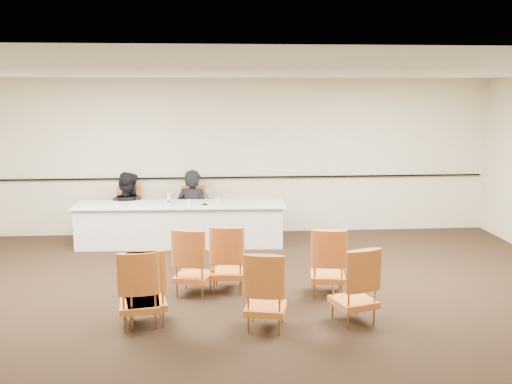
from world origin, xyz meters
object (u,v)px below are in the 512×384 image
panelist_second (128,216)px  aud_chair_back_right (354,284)px  panelist_main (193,216)px  aud_chair_extra (139,287)px  panelist_second_chair (128,213)px  microphone (205,198)px  coffee_cup (218,202)px  aud_chair_front_left (193,261)px  drinking_glass (189,202)px  aud_chair_back_left (146,286)px  panel_table (181,224)px  aud_chair_front_mid (228,257)px  aud_chair_front_right (328,261)px  aud_chair_back_mid (266,290)px  panelist_main_chair (193,212)px  water_bottle (169,199)px

panelist_second → aud_chair_back_right: panelist_second is taller
panelist_main → aud_chair_extra: size_ratio=1.89×
panelist_second_chair → microphone: (1.47, -0.73, 0.41)m
coffee_cup → aud_chair_front_left: bearing=-98.5°
panelist_second → drinking_glass: (1.18, -0.68, 0.39)m
microphone → aud_chair_back_left: bearing=-79.9°
panel_table → aud_chair_front_left: (0.31, -2.58, 0.10)m
panelist_second_chair → drinking_glass: 1.41m
microphone → aud_chair_front_left: bearing=-71.8°
aud_chair_front_mid → aud_chair_front_right: size_ratio=1.00×
aud_chair_back_mid → aud_chair_front_right: bearing=61.1°
aud_chair_front_mid → aud_chair_back_left: (-1.01, -1.09, 0.00)m
aud_chair_back_mid → aud_chair_extra: 1.50m
panelist_main → aud_chair_front_mid: bearing=120.2°
panelist_second_chair → aud_chair_front_mid: (1.81, -3.04, 0.00)m
panelist_main_chair → panelist_second: bearing=180.0°
panelist_second → aud_chair_front_mid: panelist_second is taller
aud_chair_extra → aud_chair_back_left: bearing=25.2°
panel_table → drinking_glass: bearing=-26.9°
microphone → coffee_cup: size_ratio=2.23×
panelist_main_chair → aud_chair_front_mid: 3.05m
panelist_second → panelist_second_chair: panelist_second is taller
panelist_second_chair → panel_table: bearing=-28.2°
aud_chair_front_right → aud_chair_front_left: bearing=-175.2°
panelist_second → panelist_second_chair: size_ratio=1.79×
panelist_second_chair → aud_chair_back_mid: bearing=-61.2°
panel_table → panelist_main: panelist_main is taller
panelist_second → aud_chair_back_left: bearing=122.8°
coffee_cup → microphone: bearing=175.2°
water_bottle → aud_chair_back_mid: size_ratio=0.23×
aud_chair_back_right → microphone: bearing=99.0°
microphone → aud_chair_extra: (-0.74, -3.44, -0.41)m
aud_chair_front_left → aud_chair_front_mid: size_ratio=1.00×
aud_chair_back_mid → aud_chair_back_right: (1.07, 0.12, 0.00)m
panelist_second_chair → aud_chair_extra: 4.24m
panel_table → coffee_cup: (0.68, -0.16, 0.44)m
drinking_glass → panelist_main_chair: bearing=86.1°
aud_chair_back_left → panelist_main: bearing=72.2°
panelist_main_chair → panelist_second_chair: 1.23m
panelist_main_chair → drinking_glass: 0.72m
microphone → aud_chair_back_mid: microphone is taller
panel_table → microphone: bearing=-15.3°
panelist_second_chair → aud_chair_extra: size_ratio=1.00×
panelist_main → aud_chair_front_right: bearing=139.9°
panelist_main → drinking_glass: panelist_main is taller
aud_chair_front_left → aud_chair_back_left: 1.10m
panelist_second_chair → aud_chair_front_mid: size_ratio=1.00×
coffee_cup → water_bottle: bearing=173.0°
panel_table → aud_chair_front_left: bearing=-81.2°
drinking_glass → aud_chair_front_right: 3.30m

